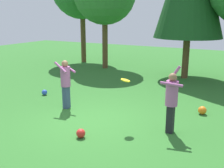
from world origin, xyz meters
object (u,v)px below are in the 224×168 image
object	(u,v)px
ball_red	(81,133)
ball_orange	(202,110)
person_catcher	(66,80)
frisbee	(125,80)
person_thrower	(172,98)
ball_blue	(44,92)

from	to	relation	value
ball_red	ball_orange	bearing A→B (deg)	53.01
person_catcher	frisbee	distance (m)	2.59
frisbee	ball_orange	distance (m)	3.08
person_thrower	person_catcher	world-z (taller)	person_thrower
frisbee	ball_blue	size ratio (longest dim) A/B	1.58
frisbee	person_catcher	bearing A→B (deg)	169.81
person_catcher	ball_orange	size ratio (longest dim) A/B	6.26
ball_blue	ball_orange	distance (m)	6.21
ball_red	frisbee	bearing A→B (deg)	60.76
person_thrower	frisbee	distance (m)	1.37
person_catcher	ball_blue	size ratio (longest dim) A/B	7.60
ball_red	ball_orange	distance (m)	4.23
ball_blue	ball_orange	world-z (taller)	ball_orange
ball_orange	person_catcher	bearing A→B (deg)	-159.12
person_thrower	ball_blue	size ratio (longest dim) A/B	8.38
person_catcher	ball_red	bearing A→B (deg)	-33.29
ball_red	ball_blue	bearing A→B (deg)	144.73
ball_red	ball_orange	world-z (taller)	ball_orange
person_thrower	ball_red	xyz separation A→B (m)	(-2.01, -1.49, -0.90)
person_thrower	person_catcher	size ratio (longest dim) A/B	1.10
ball_red	ball_orange	xyz separation A→B (m)	(2.55, 3.38, 0.01)
ball_blue	ball_orange	bearing A→B (deg)	7.68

